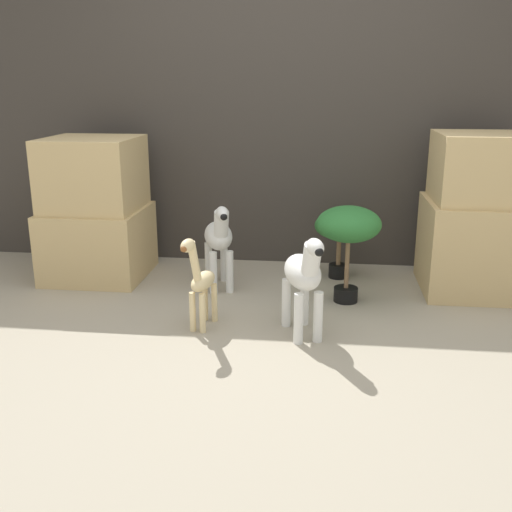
{
  "coord_description": "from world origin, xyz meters",
  "views": [
    {
      "loc": [
        0.31,
        -2.98,
        1.41
      ],
      "look_at": [
        -0.11,
        0.58,
        0.35
      ],
      "focal_mm": 42.0,
      "sensor_mm": 36.0,
      "label": 1
    }
  ],
  "objects_px": {
    "zebra_right": "(304,276)",
    "giraffe_figurine": "(201,281)",
    "zebra_left": "(219,239)",
    "potted_palm_back": "(349,228)",
    "potted_palm_front": "(340,229)"
  },
  "relations": [
    {
      "from": "zebra_left",
      "to": "potted_palm_front",
      "type": "bearing_deg",
      "value": 22.0
    },
    {
      "from": "potted_palm_back",
      "to": "potted_palm_front",
      "type": "bearing_deg",
      "value": 95.21
    },
    {
      "from": "zebra_right",
      "to": "zebra_left",
      "type": "height_order",
      "value": "same"
    },
    {
      "from": "potted_palm_front",
      "to": "zebra_left",
      "type": "bearing_deg",
      "value": -158.0
    },
    {
      "from": "zebra_left",
      "to": "potted_palm_back",
      "type": "bearing_deg",
      "value": -10.39
    },
    {
      "from": "zebra_right",
      "to": "zebra_left",
      "type": "distance_m",
      "value": 0.96
    },
    {
      "from": "zebra_left",
      "to": "giraffe_figurine",
      "type": "distance_m",
      "value": 0.71
    },
    {
      "from": "zebra_left",
      "to": "potted_palm_back",
      "type": "height_order",
      "value": "potted_palm_back"
    },
    {
      "from": "potted_palm_back",
      "to": "zebra_right",
      "type": "bearing_deg",
      "value": -113.83
    },
    {
      "from": "zebra_left",
      "to": "potted_palm_back",
      "type": "relative_size",
      "value": 0.97
    },
    {
      "from": "giraffe_figurine",
      "to": "potted_palm_front",
      "type": "bearing_deg",
      "value": 52.26
    },
    {
      "from": "potted_palm_front",
      "to": "zebra_right",
      "type": "bearing_deg",
      "value": -101.18
    },
    {
      "from": "zebra_right",
      "to": "giraffe_figurine",
      "type": "distance_m",
      "value": 0.6
    },
    {
      "from": "zebra_left",
      "to": "potted_palm_front",
      "type": "xyz_separation_m",
      "value": [
        0.83,
        0.33,
        0.01
      ]
    },
    {
      "from": "giraffe_figurine",
      "to": "potted_palm_front",
      "type": "relative_size",
      "value": 1.18
    }
  ]
}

